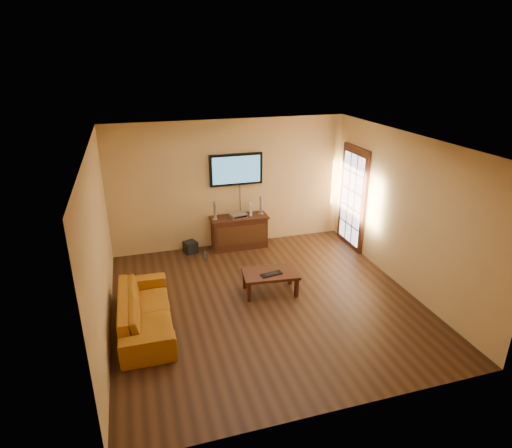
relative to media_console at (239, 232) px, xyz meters
name	(u,v)px	position (x,y,z in m)	size (l,w,h in m)	color
ground_plane	(266,301)	(-0.13, -2.26, -0.35)	(5.00, 5.00, 0.00)	black
room_walls	(255,196)	(-0.13, -1.63, 1.33)	(5.00, 5.00, 5.00)	tan
french_door	(353,199)	(2.33, -0.56, 0.70)	(0.07, 1.02, 2.22)	#33150B
media_console	(239,232)	(0.00, 0.00, 0.00)	(1.22, 0.47, 0.70)	#33150B
television	(236,169)	(0.00, 0.19, 1.32)	(1.12, 0.08, 0.66)	black
coffee_table	(270,275)	(0.04, -1.99, -0.02)	(1.00, 0.66, 0.39)	#33150B
sofa	(145,305)	(-2.10, -2.41, 0.02)	(1.93, 0.56, 0.76)	#A66212
speaker_left	(215,211)	(-0.51, -0.02, 0.53)	(0.11, 0.11, 0.40)	silver
speaker_right	(261,206)	(0.49, 0.03, 0.53)	(0.11, 0.11, 0.39)	silver
av_receiver	(238,215)	(-0.03, -0.01, 0.39)	(0.35, 0.25, 0.08)	silver
game_console	(251,209)	(0.27, 0.04, 0.47)	(0.05, 0.18, 0.25)	white
subwoofer	(191,247)	(-1.06, 0.03, -0.23)	(0.24, 0.24, 0.24)	black
bottle	(205,256)	(-0.82, -0.42, -0.26)	(0.07, 0.07, 0.20)	white
keyboard	(271,274)	(0.03, -2.07, 0.05)	(0.39, 0.20, 0.02)	black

